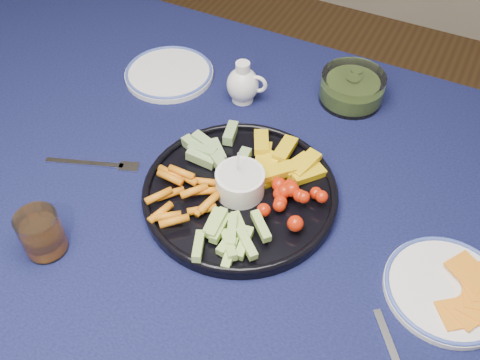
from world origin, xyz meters
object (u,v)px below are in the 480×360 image
at_px(pickle_bowl, 352,89).
at_px(juice_tumbler, 42,235).
at_px(crudite_platter, 239,189).
at_px(dining_table, 186,222).
at_px(side_plate_extra, 169,73).
at_px(creamer_pitcher, 243,84).
at_px(cheese_plate, 447,288).

relative_size(pickle_bowl, juice_tumbler, 1.66).
bearing_deg(crudite_platter, pickle_bowl, 76.00).
height_order(dining_table, side_plate_extra, side_plate_extra).
distance_m(dining_table, side_plate_extra, 0.35).
height_order(dining_table, juice_tumbler, juice_tumbler).
height_order(dining_table, pickle_bowl, pickle_bowl).
distance_m(dining_table, pickle_bowl, 0.43).
bearing_deg(side_plate_extra, pickle_bowl, 15.33).
bearing_deg(creamer_pitcher, side_plate_extra, -179.20).
height_order(dining_table, cheese_plate, cheese_plate).
distance_m(creamer_pitcher, cheese_plate, 0.55).
height_order(dining_table, creamer_pitcher, creamer_pitcher).
bearing_deg(creamer_pitcher, crudite_platter, -64.63).
bearing_deg(juice_tumbler, crudite_platter, 46.61).
height_order(cheese_plate, side_plate_extra, cheese_plate).
distance_m(creamer_pitcher, juice_tumbler, 0.49).
xyz_separation_m(crudite_platter, pickle_bowl, (0.08, 0.34, 0.01)).
bearing_deg(crudite_platter, cheese_plate, -4.01).
relative_size(dining_table, crudite_platter, 4.93).
bearing_deg(side_plate_extra, cheese_plate, -21.74).
bearing_deg(pickle_bowl, juice_tumbler, -118.18).
distance_m(cheese_plate, side_plate_extra, 0.71).
relative_size(cheese_plate, side_plate_extra, 0.99).
bearing_deg(cheese_plate, pickle_bowl, 127.47).
height_order(creamer_pitcher, cheese_plate, creamer_pitcher).
bearing_deg(side_plate_extra, creamer_pitcher, 0.80).
height_order(cheese_plate, juice_tumbler, juice_tumbler).
bearing_deg(dining_table, side_plate_extra, 126.07).
bearing_deg(dining_table, crudite_platter, 21.07).
bearing_deg(pickle_bowl, creamer_pitcher, -153.00).
xyz_separation_m(pickle_bowl, juice_tumbler, (-0.31, -0.58, 0.01)).
bearing_deg(side_plate_extra, dining_table, -53.93).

